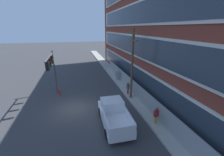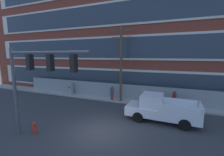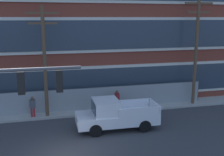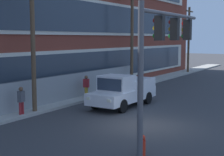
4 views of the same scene
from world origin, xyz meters
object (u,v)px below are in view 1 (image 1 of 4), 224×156
(utility_pole_near_corner, at_px, (132,62))
(pedestrian_near_cabinet, at_px, (156,115))
(fire_hydrant, at_px, (59,92))
(pickup_truck_white, at_px, (114,114))
(pedestrian_by_fence, at_px, (128,88))
(electrical_cabinet, at_px, (117,76))
(traffic_signal_mast, at_px, (52,66))

(utility_pole_near_corner, xyz_separation_m, pedestrian_near_cabinet, (5.41, 0.24, -3.50))
(utility_pole_near_corner, xyz_separation_m, fire_hydrant, (-3.10, -8.43, -4.09))
(pickup_truck_white, distance_m, utility_pole_near_corner, 6.47)
(pickup_truck_white, height_order, utility_pole_near_corner, utility_pole_near_corner)
(utility_pole_near_corner, bearing_deg, pedestrian_near_cabinet, 2.50)
(fire_hydrant, bearing_deg, pickup_truck_white, 34.69)
(utility_pole_near_corner, bearing_deg, pedestrian_by_fence, -179.78)
(utility_pole_near_corner, relative_size, pedestrian_near_cabinet, 4.79)
(electrical_cabinet, bearing_deg, fire_hydrant, -66.87)
(traffic_signal_mast, xyz_separation_m, fire_hydrant, (-0.84, 0.38, -3.68))
(utility_pole_near_corner, height_order, pedestrian_near_cabinet, utility_pole_near_corner)
(pedestrian_near_cabinet, bearing_deg, pickup_truck_white, -107.19)
(utility_pole_near_corner, height_order, electrical_cabinet, utility_pole_near_corner)
(traffic_signal_mast, bearing_deg, pedestrian_by_fence, 81.99)
(pickup_truck_white, distance_m, pedestrian_near_cabinet, 3.69)
(traffic_signal_mast, distance_m, utility_pole_near_corner, 9.10)
(pickup_truck_white, bearing_deg, utility_pole_near_corner, 142.72)
(traffic_signal_mast, xyz_separation_m, electrical_cabinet, (-4.54, 9.04, -3.27))
(traffic_signal_mast, height_order, electrical_cabinet, traffic_signal_mast)
(traffic_signal_mast, height_order, pedestrian_near_cabinet, traffic_signal_mast)
(pedestrian_near_cabinet, height_order, fire_hydrant, pedestrian_near_cabinet)
(pickup_truck_white, distance_m, fire_hydrant, 9.04)
(pedestrian_near_cabinet, distance_m, pedestrian_by_fence, 6.44)
(traffic_signal_mast, xyz_separation_m, pickup_truck_white, (6.58, 5.52, -3.10))
(traffic_signal_mast, height_order, pedestrian_by_fence, traffic_signal_mast)
(fire_hydrant, bearing_deg, utility_pole_near_corner, 69.81)
(traffic_signal_mast, bearing_deg, fire_hydrant, 155.59)
(electrical_cabinet, bearing_deg, pedestrian_near_cabinet, 0.02)
(traffic_signal_mast, bearing_deg, pickup_truck_white, 39.97)
(traffic_signal_mast, distance_m, electrical_cabinet, 10.63)
(pickup_truck_white, bearing_deg, pedestrian_by_fence, 148.40)
(pickup_truck_white, height_order, pedestrian_by_fence, pickup_truck_white)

